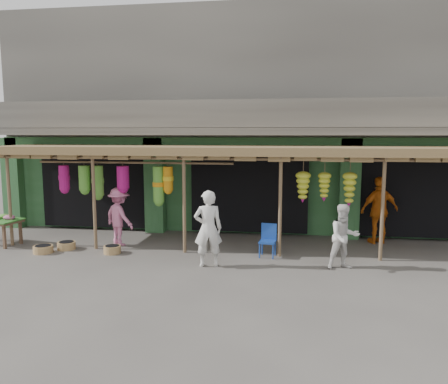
# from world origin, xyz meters

# --- Properties ---
(ground) EXTENTS (80.00, 80.00, 0.00)m
(ground) POSITION_xyz_m (0.00, 0.00, 0.00)
(ground) COLOR #514C47
(ground) RESTS_ON ground
(building) EXTENTS (16.40, 6.80, 7.00)m
(building) POSITION_xyz_m (-0.00, 4.87, 3.37)
(building) COLOR gray
(building) RESTS_ON ground
(awning) EXTENTS (14.00, 2.70, 2.79)m
(awning) POSITION_xyz_m (-0.13, 0.80, 2.58)
(awning) COLOR brown
(awning) RESTS_ON ground
(blue_chair) EXTENTS (0.45, 0.46, 0.84)m
(blue_chair) POSITION_xyz_m (0.71, -0.23, 0.47)
(blue_chair) COLOR #173C96
(blue_chair) RESTS_ON ground
(basket_left) EXTENTS (0.63, 0.63, 0.20)m
(basket_left) POSITION_xyz_m (-4.77, -0.37, 0.10)
(basket_left) COLOR brown
(basket_left) RESTS_ON ground
(basket_mid) EXTENTS (0.57, 0.57, 0.20)m
(basket_mid) POSITION_xyz_m (-5.20, -0.80, 0.10)
(basket_mid) COLOR #926241
(basket_mid) RESTS_ON ground
(basket_right) EXTENTS (0.57, 0.57, 0.20)m
(basket_right) POSITION_xyz_m (-3.37, -0.58, 0.10)
(basket_right) COLOR #A3814C
(basket_right) RESTS_ON ground
(person_front) EXTENTS (0.75, 0.59, 1.83)m
(person_front) POSITION_xyz_m (-0.66, -1.30, 0.91)
(person_front) COLOR silver
(person_front) RESTS_ON ground
(person_right) EXTENTS (0.88, 0.77, 1.53)m
(person_right) POSITION_xyz_m (2.50, -1.03, 0.76)
(person_right) COLOR silver
(person_right) RESTS_ON ground
(person_vendor) EXTENTS (1.22, 0.83, 1.93)m
(person_vendor) POSITION_xyz_m (3.79, 1.57, 0.97)
(person_vendor) COLOR #C75D12
(person_vendor) RESTS_ON ground
(person_shopper) EXTENTS (1.22, 1.08, 1.64)m
(person_shopper) POSITION_xyz_m (-3.50, 0.29, 0.82)
(person_shopper) COLOR #D37099
(person_shopper) RESTS_ON ground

